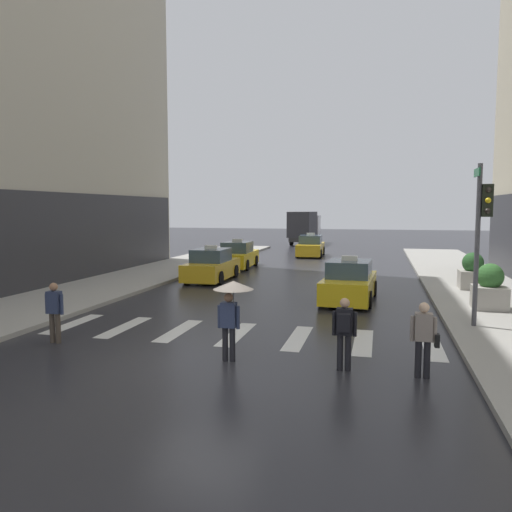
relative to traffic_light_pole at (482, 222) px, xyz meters
The scene contains 14 objects.
ground_plane 9.17m from the traffic_light_pole, 143.20° to the right, with size 160.00×160.00×0.00m, color #26262B.
crosswalk_markings 7.89m from the traffic_light_pole, 162.71° to the right, with size 11.30×2.80×0.01m.
traffic_light_pole is the anchor object (origin of this frame).
taxi_lead 6.21m from the traffic_light_pole, 135.19° to the left, with size 2.11×4.62×1.80m.
taxi_second 14.06m from the traffic_light_pole, 143.98° to the left, with size 1.97×4.56×1.80m.
taxi_third 18.00m from the traffic_light_pole, 129.79° to the left, with size 2.08×4.61×1.80m.
taxi_fourth 23.85m from the traffic_light_pole, 109.83° to the left, with size 2.04×4.59×1.80m.
box_truck 36.42m from the traffic_light_pole, 106.64° to the left, with size 2.49×7.61×3.35m.
pedestrian_with_umbrella 7.99m from the traffic_light_pole, 143.44° to the right, with size 0.96×0.96×1.94m.
pedestrian_with_backpack 6.36m from the traffic_light_pole, 127.47° to the right, with size 0.55×0.43×1.65m.
pedestrian_with_handbag 5.66m from the traffic_light_pole, 111.88° to the right, with size 0.60×0.24×1.65m.
pedestrian_plain_coat 12.37m from the traffic_light_pole, 159.64° to the right, with size 0.55×0.24×1.65m.
planter_near_corner 3.79m from the traffic_light_pole, 72.99° to the left, with size 1.10×1.10×1.60m.
planter_mid_block 7.86m from the traffic_light_pole, 81.81° to the left, with size 1.10×1.10×1.60m.
Camera 1 is at (3.98, -10.67, 3.63)m, focal length 35.03 mm.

